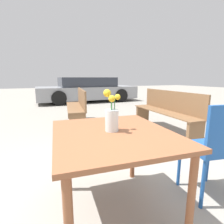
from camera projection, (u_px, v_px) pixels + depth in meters
ground_plane at (113, 212)px, 1.47m from camera, size 40.00×40.00×0.00m
table_front at (113, 142)px, 1.35m from camera, size 0.97×1.08×0.70m
flower_vase at (112, 118)px, 1.33m from camera, size 0.13×0.14×0.32m
cafe_chair at (216, 145)px, 1.54m from camera, size 0.47×0.47×0.90m
bench_near at (78, 106)px, 4.10m from camera, size 0.60×1.63×0.85m
bench_middle at (167, 110)px, 3.52m from camera, size 0.47×1.79×0.85m
parked_car at (87, 90)px, 8.32m from camera, size 4.54×1.94×1.13m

